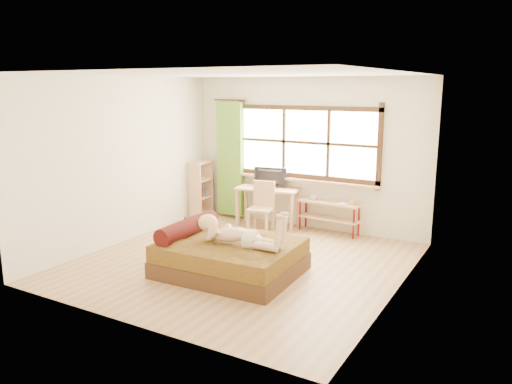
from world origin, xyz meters
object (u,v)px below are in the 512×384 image
Objects in this scene: bed at (228,256)px; chair at (262,204)px; desk at (268,193)px; bookshelf at (201,188)px; kitten at (192,225)px; pipe_shelf at (330,210)px; woman at (238,225)px.

chair reaches higher than bed.
bookshelf is at bearing 173.70° from desk.
kitten is at bearing -98.63° from desk.
bed is at bearing -82.40° from chair.
desk is 1.47m from bookshelf.
pipe_shelf is 2.64m from bookshelf.
kitten is 0.24× the size of pipe_shelf.
woman is 1.12× the size of pipe_shelf.
chair is at bearing -15.37° from bookshelf.
bed is 1.64× the size of pipe_shelf.
bed is 1.54× the size of desk.
chair is (0.10, 1.91, -0.06)m from kitten.
pipe_shelf is 1.02× the size of bookshelf.
bookshelf reaches higher than bed.
desk is at bearing -1.80° from bookshelf.
chair is 0.81× the size of bookshelf.
pipe_shelf is at bearing 61.86° from kitten.
bed is 2.50m from desk.
chair reaches higher than pipe_shelf.
desk is 1.35× the size of chair.
woman is 0.90m from kitten.
bookshelf reaches higher than chair.
pipe_shelf is (1.08, 0.49, -0.09)m from chair.
bed is at bearing -10.61° from kitten.
chair is at bearing 103.96° from bed.
desk is (0.01, 2.28, 0.06)m from kitten.
chair is (0.09, -0.37, -0.12)m from desk.
kitten is at bearing -112.41° from pipe_shelf.
desk is 0.40m from chair.
chair is at bearing -151.99° from pipe_shelf.
desk is at bearing 87.73° from kitten.
desk reaches higher than kitten.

